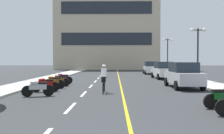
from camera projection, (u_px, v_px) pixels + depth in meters
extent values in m
plane|color=#2D3033|center=(117.00, 79.00, 24.49)|extent=(140.00, 140.00, 0.00)
cube|color=#B7B2A8|center=(56.00, 76.00, 27.59)|extent=(2.40, 72.00, 0.12)
cube|color=#B7B2A8|center=(178.00, 77.00, 27.40)|extent=(2.40, 72.00, 0.12)
cube|color=silver|center=(71.00, 108.00, 9.53)|extent=(0.14, 2.20, 0.01)
cube|color=silver|center=(84.00, 94.00, 13.53)|extent=(0.14, 2.20, 0.01)
cube|color=silver|center=(91.00, 86.00, 17.52)|extent=(0.14, 2.20, 0.01)
cube|color=silver|center=(95.00, 81.00, 21.52)|extent=(0.14, 2.20, 0.01)
cube|color=silver|center=(98.00, 78.00, 25.52)|extent=(0.14, 2.20, 0.01)
cube|color=silver|center=(101.00, 76.00, 29.52)|extent=(0.14, 2.20, 0.01)
cube|color=silver|center=(102.00, 74.00, 33.52)|extent=(0.14, 2.20, 0.01)
cube|color=silver|center=(104.00, 73.00, 37.51)|extent=(0.14, 2.20, 0.01)
cube|color=silver|center=(105.00, 71.00, 41.51)|extent=(0.14, 2.20, 0.01)
cube|color=silver|center=(106.00, 70.00, 45.51)|extent=(0.14, 2.20, 0.01)
cube|color=silver|center=(107.00, 70.00, 49.51)|extent=(0.14, 2.20, 0.01)
cube|color=gold|center=(119.00, 77.00, 27.49)|extent=(0.12, 66.00, 0.01)
cube|color=#BCAD93|center=(107.00, 21.00, 51.40)|extent=(22.37, 6.37, 21.51)
cube|color=#1E232D|center=(106.00, 39.00, 48.28)|extent=(18.79, 0.10, 2.58)
cube|color=#1E232D|center=(106.00, 8.00, 48.11)|extent=(18.79, 0.10, 2.58)
cylinder|color=black|center=(198.00, 55.00, 20.61)|extent=(0.14, 0.14, 4.66)
cylinder|color=black|center=(198.00, 30.00, 20.55)|extent=(1.10, 0.08, 0.08)
sphere|color=white|center=(192.00, 30.00, 20.55)|extent=(0.36, 0.36, 0.36)
sphere|color=white|center=(204.00, 30.00, 20.54)|extent=(0.36, 0.36, 0.36)
cylinder|color=black|center=(168.00, 56.00, 33.26)|extent=(0.14, 0.14, 4.95)
cylinder|color=black|center=(168.00, 40.00, 33.20)|extent=(1.10, 0.08, 0.08)
sphere|color=white|center=(164.00, 40.00, 33.20)|extent=(0.36, 0.36, 0.36)
sphere|color=white|center=(172.00, 40.00, 33.19)|extent=(0.36, 0.36, 0.36)
cylinder|color=black|center=(166.00, 82.00, 17.82)|extent=(0.23, 0.64, 0.64)
cylinder|color=black|center=(189.00, 82.00, 17.82)|extent=(0.23, 0.64, 0.64)
cylinder|color=black|center=(177.00, 86.00, 15.02)|extent=(0.23, 0.64, 0.64)
cylinder|color=black|center=(203.00, 86.00, 15.02)|extent=(0.23, 0.64, 0.64)
cube|color=#B7B7BC|center=(183.00, 78.00, 16.41)|extent=(1.75, 4.22, 0.80)
cube|color=#1E2833|center=(183.00, 67.00, 16.39)|extent=(1.59, 2.22, 0.70)
cylinder|color=black|center=(152.00, 75.00, 26.13)|extent=(0.26, 0.65, 0.64)
cylinder|color=black|center=(167.00, 75.00, 26.20)|extent=(0.26, 0.65, 0.64)
cylinder|color=black|center=(158.00, 77.00, 23.33)|extent=(0.26, 0.65, 0.64)
cylinder|color=black|center=(175.00, 77.00, 23.40)|extent=(0.26, 0.65, 0.64)
cube|color=silver|center=(163.00, 72.00, 24.75)|extent=(1.93, 4.29, 0.80)
cube|color=#1E2833|center=(163.00, 65.00, 24.73)|extent=(1.68, 2.28, 0.70)
cylinder|color=black|center=(144.00, 71.00, 35.18)|extent=(0.24, 0.65, 0.64)
cylinder|color=black|center=(155.00, 71.00, 35.09)|extent=(0.24, 0.65, 0.64)
cylinder|color=black|center=(145.00, 72.00, 32.38)|extent=(0.24, 0.65, 0.64)
cylinder|color=black|center=(158.00, 72.00, 32.29)|extent=(0.24, 0.65, 0.64)
cube|color=silver|center=(150.00, 69.00, 33.72)|extent=(1.86, 4.26, 0.80)
cube|color=#1E2833|center=(150.00, 64.00, 33.70)|extent=(1.64, 2.26, 0.70)
cylinder|color=black|center=(224.00, 108.00, 8.00)|extent=(0.61, 0.20, 0.60)
cylinder|color=black|center=(211.00, 101.00, 9.30)|extent=(0.61, 0.20, 0.60)
cube|color=#0C4C19|center=(223.00, 96.00, 9.37)|extent=(0.93, 0.42, 0.28)
cube|color=black|center=(218.00, 91.00, 9.33)|extent=(0.47, 0.31, 0.10)
cylinder|color=black|center=(27.00, 91.00, 12.39)|extent=(0.61, 0.25, 0.60)
cylinder|color=black|center=(49.00, 91.00, 12.66)|extent=(0.61, 0.25, 0.60)
cube|color=#B2B2B7|center=(38.00, 87.00, 12.52)|extent=(0.94, 0.50, 0.28)
ellipsoid|color=#B2B2B7|center=(34.00, 83.00, 12.47)|extent=(0.49, 0.35, 0.22)
cube|color=black|center=(43.00, 83.00, 12.58)|extent=(0.49, 0.35, 0.10)
cylinder|color=silver|center=(27.00, 80.00, 12.37)|extent=(0.19, 0.59, 0.03)
cylinder|color=black|center=(36.00, 87.00, 14.20)|extent=(0.60, 0.27, 0.60)
cylinder|color=black|center=(55.00, 87.00, 14.49)|extent=(0.60, 0.27, 0.60)
cube|color=maroon|center=(45.00, 83.00, 14.34)|extent=(0.94, 0.52, 0.28)
ellipsoid|color=maroon|center=(42.00, 80.00, 14.28)|extent=(0.49, 0.36, 0.22)
cube|color=black|center=(50.00, 80.00, 14.40)|extent=(0.49, 0.36, 0.10)
cylinder|color=silver|center=(36.00, 78.00, 14.18)|extent=(0.20, 0.58, 0.03)
cylinder|color=black|center=(47.00, 84.00, 16.33)|extent=(0.61, 0.23, 0.60)
cylinder|color=black|center=(61.00, 84.00, 16.06)|extent=(0.61, 0.23, 0.60)
cube|color=brown|center=(54.00, 81.00, 16.19)|extent=(0.94, 0.48, 0.28)
ellipsoid|color=brown|center=(51.00, 78.00, 16.23)|extent=(0.48, 0.33, 0.22)
cube|color=black|center=(57.00, 78.00, 16.12)|extent=(0.48, 0.33, 0.10)
cylinder|color=silver|center=(47.00, 75.00, 16.31)|extent=(0.17, 0.59, 0.03)
cylinder|color=black|center=(53.00, 82.00, 17.85)|extent=(0.60, 0.29, 0.60)
cylinder|color=black|center=(66.00, 82.00, 17.48)|extent=(0.60, 0.29, 0.60)
cube|color=brown|center=(60.00, 79.00, 17.66)|extent=(0.94, 0.55, 0.28)
ellipsoid|color=brown|center=(57.00, 76.00, 17.72)|extent=(0.49, 0.37, 0.22)
cube|color=black|center=(62.00, 77.00, 17.57)|extent=(0.49, 0.37, 0.10)
cylinder|color=silver|center=(53.00, 74.00, 17.83)|extent=(0.22, 0.58, 0.03)
cylinder|color=black|center=(56.00, 80.00, 19.46)|extent=(0.61, 0.16, 0.60)
cylinder|color=black|center=(69.00, 80.00, 19.34)|extent=(0.61, 0.16, 0.60)
cube|color=#590C59|center=(63.00, 78.00, 19.39)|extent=(0.92, 0.37, 0.28)
ellipsoid|color=#590C59|center=(60.00, 75.00, 19.41)|extent=(0.46, 0.28, 0.22)
cube|color=black|center=(65.00, 75.00, 19.36)|extent=(0.46, 0.28, 0.10)
cylinder|color=silver|center=(56.00, 73.00, 19.44)|extent=(0.09, 0.60, 0.03)
torus|color=black|center=(104.00, 86.00, 14.43)|extent=(0.06, 0.72, 0.72)
torus|color=black|center=(103.00, 88.00, 13.38)|extent=(0.06, 0.72, 0.72)
cylinder|color=black|center=(104.00, 82.00, 13.87)|extent=(0.06, 0.95, 0.04)
cube|color=black|center=(104.00, 79.00, 13.72)|extent=(0.10, 0.20, 0.06)
cylinder|color=black|center=(104.00, 78.00, 14.32)|extent=(0.42, 0.04, 0.03)
cube|color=black|center=(104.00, 80.00, 13.77)|extent=(0.25, 0.37, 0.28)
cube|color=white|center=(104.00, 73.00, 13.91)|extent=(0.33, 0.46, 0.61)
sphere|color=#8C6647|center=(104.00, 67.00, 14.03)|extent=(0.20, 0.20, 0.20)
ellipsoid|color=white|center=(104.00, 66.00, 14.03)|extent=(0.24, 0.26, 0.16)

